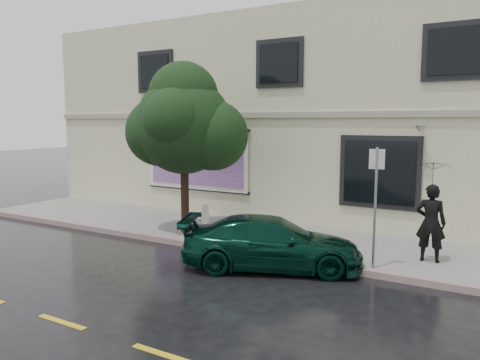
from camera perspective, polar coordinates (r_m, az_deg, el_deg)
The scene contains 12 objects.
ground at distance 11.22m, azimuth -6.63°, elevation -10.52°, with size 90.00×90.00×0.00m, color black.
sidewalk at distance 13.83m, azimuth 1.52°, elevation -6.74°, with size 20.00×3.50×0.15m, color #9C9B94.
curb at distance 12.38m, azimuth -2.42°, elevation -8.41°, with size 20.00×0.18×0.16m, color gray.
road_marking at distance 8.85m, azimuth -20.89°, elevation -15.86°, with size 19.00×0.12×0.01m, color gold.
building at distance 18.67m, azimuth 10.14°, elevation 7.37°, with size 20.00×8.12×7.00m.
billboard at distance 16.60m, azimuth -5.39°, elevation 2.49°, with size 4.30×0.16×2.20m.
car at distance 10.94m, azimuth 3.86°, elevation -7.66°, with size 1.83×4.13×1.20m, color #072D22.
pedestrian at distance 11.72m, azimuth 22.23°, elevation -4.87°, with size 0.67×0.44×1.83m, color black.
umbrella at distance 11.54m, azimuth 22.52°, elevation 1.23°, with size 0.92×0.92×0.68m, color black.
street_tree at distance 13.65m, azimuth -6.86°, elevation 6.54°, with size 2.79×2.79×4.52m.
fire_hydrant at distance 14.30m, azimuth -4.26°, elevation -4.49°, with size 0.31×0.29×0.75m.
sign_pole at distance 10.66m, azimuth 16.20°, elevation -1.96°, with size 0.33×0.08×2.69m.
Camera 1 is at (6.45, -8.53, 3.40)m, focal length 35.00 mm.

